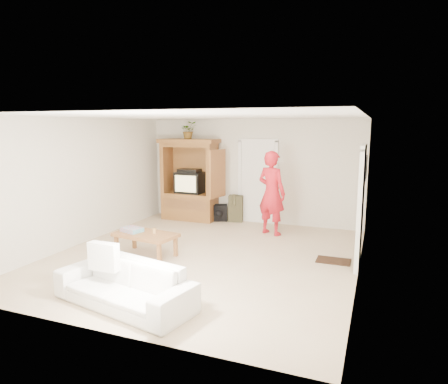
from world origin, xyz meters
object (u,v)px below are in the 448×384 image
(armoire, at_px, (191,185))
(coffee_table, at_px, (146,236))
(sofa, at_px, (124,285))
(man, at_px, (272,193))

(armoire, distance_m, coffee_table, 3.10)
(armoire, bearing_deg, sofa, -74.21)
(armoire, relative_size, sofa, 1.03)
(man, relative_size, sofa, 0.93)
(armoire, distance_m, man, 2.43)
(armoire, height_order, man, armoire)
(armoire, xyz_separation_m, sofa, (1.40, -4.95, -0.61))
(man, xyz_separation_m, sofa, (-0.94, -4.28, -0.65))
(sofa, bearing_deg, armoire, 117.77)
(armoire, bearing_deg, man, -15.97)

